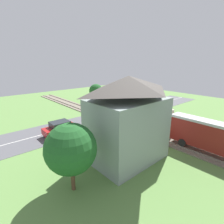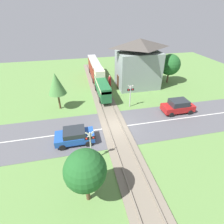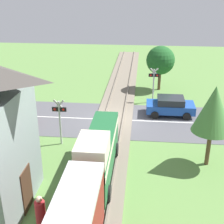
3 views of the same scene
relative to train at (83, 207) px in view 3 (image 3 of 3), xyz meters
name	(u,v)px [view 3 (image 3 of 3)]	position (x,y,z in m)	size (l,w,h in m)	color
ground_plane	(114,120)	(0.00, -12.17, -1.87)	(60.00, 60.00, 0.00)	#5B8442
road_surface	(114,120)	(0.00, -12.17, -1.86)	(48.00, 6.40, 0.02)	#515156
track_bed	(114,119)	(0.00, -12.17, -1.80)	(2.80, 48.00, 0.24)	#756B5B
train	(83,207)	(0.00, 0.00, 0.00)	(1.58, 15.19, 3.18)	#1E6033
car_near_crossing	(170,106)	(-4.29, -13.61, -1.11)	(3.69, 2.01, 1.44)	#1E4CA8
crossing_signal_west_approach	(154,80)	(-3.00, -16.26, 0.09)	(0.90, 0.18, 3.06)	#B7B7B7
crossing_signal_east_approach	(60,116)	(3.00, -8.09, 0.09)	(0.90, 0.18, 3.06)	#B7B7B7
pedestrian_by_station	(41,215)	(1.93, -0.58, -1.08)	(0.43, 0.43, 1.73)	#B2282D
tree_roadside_hedge	(214,110)	(-5.89, -6.57, 1.52)	(2.17, 2.17, 4.72)	brown
tree_beyond_track	(161,60)	(-3.66, -19.76, 1.00)	(2.67, 2.67, 4.22)	brown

